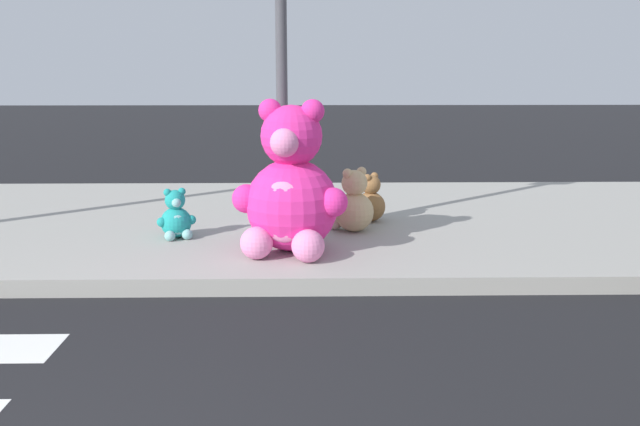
# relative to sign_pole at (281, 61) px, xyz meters

# --- Properties ---
(sidewalk) EXTENTS (28.00, 4.40, 0.15)m
(sidewalk) POSITION_rel_sign_pole_xyz_m (-1.00, 0.80, -1.77)
(sidewalk) COLOR #9E9B93
(sidewalk) RESTS_ON ground_plane
(sign_pole) EXTENTS (0.56, 0.11, 3.20)m
(sign_pole) POSITION_rel_sign_pole_xyz_m (0.00, 0.00, 0.00)
(sign_pole) COLOR #4C4C51
(sign_pole) RESTS_ON sidewalk
(plush_pink_large) EXTENTS (1.04, 0.96, 1.37)m
(plush_pink_large) POSITION_rel_sign_pole_xyz_m (0.09, -0.59, -1.15)
(plush_pink_large) COLOR #F22D93
(plush_pink_large) RESTS_ON sidewalk
(plush_teal) EXTENTS (0.36, 0.35, 0.49)m
(plush_teal) POSITION_rel_sign_pole_xyz_m (-1.05, -0.09, -1.50)
(plush_teal) COLOR teal
(plush_teal) RESTS_ON sidewalk
(plush_brown) EXTENTS (0.38, 0.37, 0.53)m
(plush_brown) POSITION_rel_sign_pole_xyz_m (0.91, 0.59, -1.49)
(plush_brown) COLOR olive
(plush_brown) RESTS_ON sidewalk
(plush_lavender) EXTENTS (0.42, 0.41, 0.59)m
(plush_lavender) POSITION_rel_sign_pole_xyz_m (-0.12, 0.59, -1.46)
(plush_lavender) COLOR #B28CD8
(plush_lavender) RESTS_ON sidewalk
(plush_tan) EXTENTS (0.46, 0.47, 0.66)m
(plush_tan) POSITION_rel_sign_pole_xyz_m (0.70, 0.15, -1.44)
(plush_tan) COLOR tan
(plush_tan) RESTS_ON sidewalk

